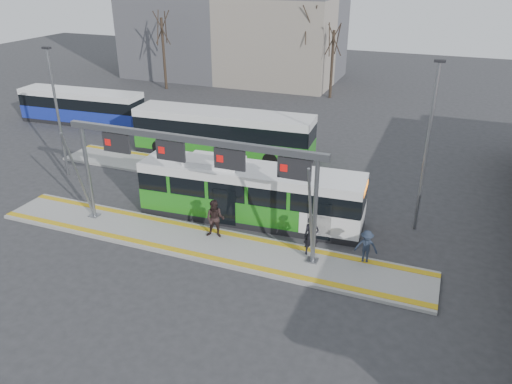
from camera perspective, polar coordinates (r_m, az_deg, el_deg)
ground at (r=24.51m, az=-6.30°, el=-5.91°), size 120.00×120.00×0.00m
platform_main at (r=24.47m, az=-6.31°, el=-5.76°), size 22.00×3.00×0.15m
platform_second at (r=32.49m, az=-6.14°, el=2.31°), size 20.00×3.00×0.15m
tactile_main at (r=24.43m, az=-6.32°, el=-5.59°), size 22.00×2.65×0.02m
tactile_second at (r=33.40m, az=-5.25°, el=3.16°), size 20.00×0.35×0.02m
gantry at (r=22.98m, az=-7.28°, el=3.81°), size 13.00×1.68×5.20m
hero_bus at (r=25.98m, az=-0.72°, el=-0.19°), size 11.82×3.21×3.22m
bg_bus_green at (r=34.91m, az=-3.76°, el=6.62°), size 12.72×3.42×3.15m
bg_bus_blue at (r=44.70m, az=-19.28°, el=9.15°), size 10.73×3.02×2.77m
passenger_a at (r=22.97m, az=6.33°, el=-5.01°), size 0.81×0.67×1.89m
passenger_b at (r=24.29m, az=-4.70°, el=-3.09°), size 1.07×0.91×1.94m
passenger_c at (r=22.87m, az=12.48°, el=-6.11°), size 1.07×0.68×1.58m
tree_left at (r=51.09m, az=6.17°, el=18.44°), size 1.40×1.40×8.99m
tree_mid at (r=50.34m, az=8.85°, el=16.79°), size 1.40×1.40×7.36m
tree_far at (r=54.32m, az=-10.72°, el=17.93°), size 1.40×1.40×8.21m
lamp_west at (r=32.96m, az=-21.77°, el=8.66°), size 0.50×0.25×7.99m
lamp_east at (r=25.13m, az=18.95°, el=5.02°), size 0.50×0.25×8.54m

